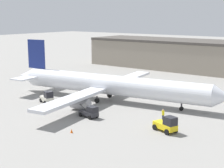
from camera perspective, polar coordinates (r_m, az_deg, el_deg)
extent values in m
plane|color=gray|center=(63.37, 0.00, -2.90)|extent=(400.00, 400.00, 0.00)
cube|color=gray|center=(100.14, 15.66, 4.25)|extent=(72.26, 15.73, 7.86)
cube|color=#47423D|center=(99.73, 15.79, 6.69)|extent=(72.26, 16.05, 0.70)
cylinder|color=silver|center=(62.68, 0.00, -0.16)|extent=(36.67, 9.02, 3.62)
cone|color=silver|center=(56.28, 17.97, -2.07)|extent=(3.40, 3.94, 3.55)
cone|color=silver|center=(74.30, -13.89, 1.33)|extent=(4.45, 4.00, 3.44)
cube|color=silver|center=(72.66, 2.61, 0.92)|extent=(5.53, 17.32, 0.50)
cube|color=silver|center=(55.17, -6.79, -2.52)|extent=(5.53, 17.32, 0.50)
cylinder|color=#939399|center=(70.66, 1.69, -0.46)|extent=(3.53, 2.31, 1.84)
cylinder|color=#939399|center=(57.54, -5.30, -3.26)|extent=(3.53, 2.31, 1.84)
cube|color=navy|center=(71.85, -12.45, 4.88)|extent=(4.11, 0.97, 5.86)
cube|color=silver|center=(75.48, -10.34, 1.91)|extent=(3.87, 4.79, 0.24)
cube|color=silver|center=(69.54, -14.43, 0.93)|extent=(3.87, 4.79, 0.24)
cylinder|color=#38383D|center=(58.33, 11.47, -3.75)|extent=(0.28, 0.28, 1.28)
cylinder|color=black|center=(58.40, 11.46, -4.02)|extent=(0.74, 0.45, 0.70)
cylinder|color=#38383D|center=(62.11, -2.52, -2.60)|extent=(0.28, 0.28, 1.28)
cylinder|color=black|center=(62.15, -2.52, -2.77)|extent=(0.94, 0.48, 0.90)
cylinder|color=#38383D|center=(66.08, -0.42, -1.73)|extent=(0.28, 0.28, 1.28)
cylinder|color=black|center=(66.12, -0.42, -1.89)|extent=(0.94, 0.48, 0.90)
cylinder|color=#1E2338|center=(52.55, 8.48, -5.57)|extent=(0.29, 0.29, 0.86)
cylinder|color=yellow|center=(52.33, 8.50, -4.76)|extent=(0.39, 0.39, 0.68)
sphere|color=tan|center=(52.20, 8.51, -4.27)|extent=(0.25, 0.25, 0.25)
cube|color=beige|center=(63.37, -10.79, -2.42)|extent=(3.22, 2.35, 0.78)
cube|color=black|center=(62.42, -10.52, -1.73)|extent=(1.64, 1.69, 1.11)
cylinder|color=black|center=(62.27, -11.03, -3.05)|extent=(0.75, 0.49, 0.69)
cylinder|color=black|center=(62.85, -9.77, -2.86)|extent=(0.75, 0.49, 0.69)
cylinder|color=black|center=(64.08, -11.76, -2.66)|extent=(0.75, 0.49, 0.69)
cylinder|color=black|center=(64.65, -10.53, -2.49)|extent=(0.75, 0.49, 0.69)
cube|color=#2D2D33|center=(53.73, -3.91, -4.86)|extent=(3.42, 1.90, 0.64)
cube|color=black|center=(52.86, -3.28, -4.24)|extent=(1.60, 1.48, 0.92)
cube|color=#333333|center=(53.91, -4.33, -3.79)|extent=(2.14, 1.29, 0.77)
cylinder|color=black|center=(52.55, -3.69, -5.59)|extent=(0.67, 0.37, 0.63)
cylinder|color=black|center=(53.45, -2.53, -5.29)|extent=(0.67, 0.37, 0.63)
cylinder|color=black|center=(54.22, -5.27, -5.08)|extent=(0.67, 0.37, 0.63)
cylinder|color=black|center=(55.10, -4.11, -4.79)|extent=(0.67, 0.37, 0.63)
cube|color=yellow|center=(47.72, 8.81, -6.89)|extent=(3.80, 2.60, 0.79)
cube|color=black|center=(46.74, 9.66, -6.08)|extent=(1.91, 1.80, 1.12)
cylinder|color=black|center=(46.50, 9.12, -7.90)|extent=(0.84, 0.53, 0.80)
cylinder|color=black|center=(47.49, 10.48, -7.53)|extent=(0.84, 0.53, 0.80)
cylinder|color=black|center=(48.23, 7.14, -7.13)|extent=(0.84, 0.53, 0.80)
cylinder|color=black|center=(49.18, 8.49, -6.80)|extent=(0.84, 0.53, 0.80)
cone|color=#EF590F|center=(47.08, -6.74, -7.74)|extent=(0.36, 0.36, 0.55)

